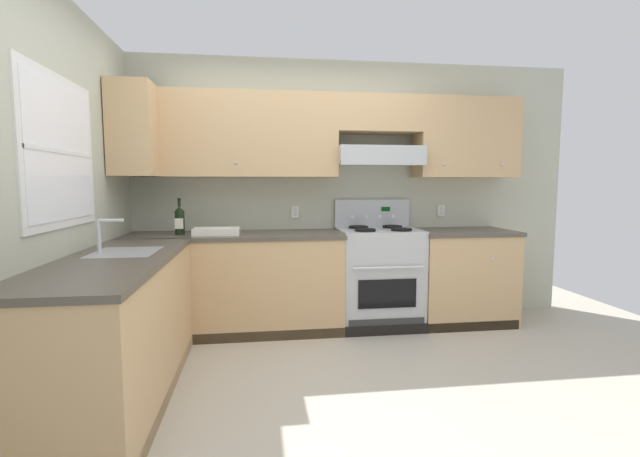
{
  "coord_description": "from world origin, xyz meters",
  "views": [
    {
      "loc": [
        -0.37,
        -2.81,
        1.36
      ],
      "look_at": [
        0.12,
        0.7,
        1.0
      ],
      "focal_mm": 24.96,
      "sensor_mm": 36.0,
      "label": 1
    }
  ],
  "objects": [
    {
      "name": "stove",
      "position": [
        0.76,
        1.25,
        0.48
      ],
      "size": [
        0.76,
        0.62,
        1.2
      ],
      "color": "#B7BABC",
      "rests_on": "ground_plane"
    },
    {
      "name": "wall_back",
      "position": [
        0.4,
        1.53,
        1.48
      ],
      "size": [
        4.68,
        0.57,
        2.55
      ],
      "color": "#B7BAA3",
      "rests_on": "ground_plane"
    },
    {
      "name": "wine_bottle",
      "position": [
        -1.06,
        1.22,
        1.04
      ],
      "size": [
        0.08,
        0.08,
        0.32
      ],
      "color": "black",
      "rests_on": "counter_back_run"
    },
    {
      "name": "wall_left",
      "position": [
        -1.59,
        0.23,
        1.34
      ],
      "size": [
        0.47,
        4.0,
        2.55
      ],
      "color": "#B7BAA3",
      "rests_on": "ground_plane"
    },
    {
      "name": "counter_back_run",
      "position": [
        0.13,
        1.24,
        0.45
      ],
      "size": [
        3.6,
        0.65,
        0.91
      ],
      "color": "tan",
      "rests_on": "ground_plane"
    },
    {
      "name": "ground_plane",
      "position": [
        0.0,
        0.0,
        0.0
      ],
      "size": [
        7.04,
        7.04,
        0.0
      ],
      "primitive_type": "plane",
      "color": "#B2AA99"
    },
    {
      "name": "bowl",
      "position": [
        -0.74,
        1.15,
        0.93
      ],
      "size": [
        0.4,
        0.21,
        0.06
      ],
      "color": "white",
      "rests_on": "counter_back_run"
    },
    {
      "name": "counter_left_run",
      "position": [
        -1.24,
        -0.0,
        0.46
      ],
      "size": [
        0.63,
        1.91,
        1.13
      ],
      "color": "tan",
      "rests_on": "ground_plane"
    }
  ]
}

